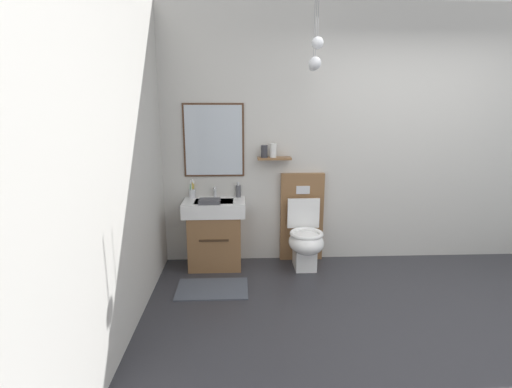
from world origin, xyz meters
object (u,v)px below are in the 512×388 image
Objects in this scene: toothbrush_cup at (192,192)px; folded_hand_towel at (210,201)px; vanity_sink_left at (215,232)px; soap_dispenser at (238,191)px; toilet at (304,232)px.

toothbrush_cup reaches higher than folded_hand_towel.
vanity_sink_left is at bearing 71.55° from folded_hand_towel.
vanity_sink_left is 0.51m from soap_dispenser.
vanity_sink_left is 0.39m from folded_hand_towel.
toothbrush_cup is 0.50m from soap_dispenser.
toothbrush_cup is 0.33m from folded_hand_towel.
folded_hand_towel is (-0.30, -0.27, -0.05)m from soap_dispenser.
folded_hand_towel is (0.21, -0.26, -0.04)m from toothbrush_cup.
folded_hand_towel is at bearing -51.50° from toothbrush_cup.
toilet reaches higher than soap_dispenser.
toilet is at bearing -1.18° from vanity_sink_left.
toilet is at bearing -7.51° from toothbrush_cup.
toothbrush_cup is 0.92× the size of folded_hand_towel.
toilet is 5.99× the size of soap_dispenser.
toilet is at bearing -13.52° from soap_dispenser.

